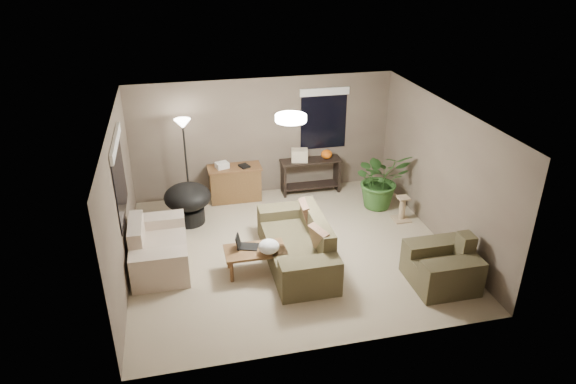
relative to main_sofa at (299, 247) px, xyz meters
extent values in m
plane|color=tan|center=(-0.05, 0.39, -0.29)|extent=(5.50, 5.50, 0.00)
plane|color=white|center=(-0.05, 0.39, 2.21)|extent=(5.50, 5.50, 0.00)
plane|color=#6C5E4F|center=(-0.05, 2.89, 0.96)|extent=(5.50, 0.00, 5.50)
plane|color=#6C5E4F|center=(-0.05, -2.11, 0.96)|extent=(5.50, 0.00, 5.50)
plane|color=#6C5E4F|center=(-2.80, 0.39, 0.96)|extent=(0.00, 5.00, 5.00)
plane|color=#6C5E4F|center=(2.70, 0.39, 0.96)|extent=(0.00, 5.00, 5.00)
cube|color=#453F29|center=(-0.04, 0.00, -0.08)|extent=(0.95, 1.48, 0.42)
cube|color=brown|center=(0.32, 0.00, 0.34)|extent=(0.22, 1.48, 0.43)
cube|color=#47412A|center=(-0.04, -0.92, 0.01)|extent=(0.95, 0.36, 0.60)
cube|color=#49432C|center=(-0.04, 0.92, 0.01)|extent=(0.95, 0.36, 0.60)
cube|color=#8C7251|center=(0.26, -0.45, 0.36)|extent=(0.36, 0.50, 0.47)
cube|color=#8C7251|center=(0.26, 0.45, 0.36)|extent=(0.26, 0.46, 0.47)
cube|color=#BFB6A3|center=(-2.29, 0.44, -0.08)|extent=(0.90, 0.88, 0.42)
cube|color=beige|center=(-2.63, 0.44, 0.34)|extent=(0.22, 0.88, 0.43)
cube|color=beige|center=(-2.29, -0.18, 0.01)|extent=(0.90, 0.36, 0.60)
cube|color=beige|center=(-2.29, 1.06, 0.01)|extent=(0.90, 0.36, 0.60)
cube|color=#453E29|center=(2.06, -1.10, -0.08)|extent=(0.95, 0.28, 0.42)
cube|color=#4E472F|center=(2.42, -1.10, 0.34)|extent=(0.22, 0.28, 0.43)
cube|color=#48422B|center=(2.06, -1.42, 0.01)|extent=(0.95, 0.36, 0.60)
cube|color=#46402A|center=(2.06, -0.78, 0.01)|extent=(0.95, 0.36, 0.60)
cube|color=brown|center=(-0.76, -0.12, 0.11)|extent=(1.00, 0.55, 0.04)
cylinder|color=brown|center=(-1.18, -0.32, -0.10)|extent=(0.06, 0.06, 0.38)
cylinder|color=brown|center=(-0.34, -0.32, -0.10)|extent=(0.06, 0.06, 0.38)
cylinder|color=brown|center=(-1.18, 0.08, -0.10)|extent=(0.06, 0.06, 0.38)
cylinder|color=brown|center=(-0.34, 0.08, -0.10)|extent=(0.06, 0.06, 0.38)
cube|color=black|center=(-0.86, -0.02, 0.13)|extent=(0.39, 0.32, 0.02)
cube|color=black|center=(-1.02, -0.02, 0.25)|extent=(0.13, 0.24, 0.22)
ellipsoid|color=white|center=(-0.56, -0.27, 0.24)|extent=(0.41, 0.39, 0.24)
cube|color=brown|center=(-0.73, 2.61, 0.06)|extent=(1.05, 0.45, 0.71)
cube|color=brown|center=(-0.73, 2.61, 0.44)|extent=(1.10, 0.50, 0.04)
cube|color=silver|center=(-0.98, 2.61, 0.52)|extent=(0.30, 0.27, 0.12)
cube|color=black|center=(-0.53, 2.56, 0.48)|extent=(0.25, 0.27, 0.04)
cube|color=black|center=(0.92, 2.62, 0.44)|extent=(1.30, 0.40, 0.04)
cube|color=black|center=(0.32, 2.62, 0.06)|extent=(0.05, 0.38, 0.71)
cube|color=black|center=(1.52, 2.62, 0.06)|extent=(0.05, 0.38, 0.71)
cube|color=black|center=(0.92, 2.62, -0.14)|extent=(1.25, 0.36, 0.03)
ellipsoid|color=orange|center=(1.27, 2.62, 0.55)|extent=(0.28, 0.28, 0.19)
cube|color=beige|center=(0.67, 2.62, 0.58)|extent=(0.39, 0.32, 0.26)
cylinder|color=black|center=(-1.74, 1.82, -0.14)|extent=(0.60, 0.60, 0.30)
ellipsoid|color=black|center=(-1.74, 1.82, 0.26)|extent=(1.02, 1.02, 0.50)
cylinder|color=black|center=(-1.70, 2.40, -0.28)|extent=(0.28, 0.28, 0.02)
cylinder|color=black|center=(-1.70, 2.40, 0.61)|extent=(0.04, 0.04, 1.78)
cone|color=white|center=(-1.70, 2.40, 1.53)|extent=(0.32, 0.32, 0.18)
cylinder|color=white|center=(-0.05, 0.39, 2.15)|extent=(0.50, 0.50, 0.10)
imported|color=#2D5923|center=(2.12, 1.64, 0.18)|extent=(1.10, 1.23, 0.96)
cube|color=tan|center=(2.33, 0.98, -0.28)|extent=(0.32, 0.32, 0.03)
cylinder|color=tan|center=(2.33, 0.98, -0.04)|extent=(0.12, 0.12, 0.44)
cube|color=tan|center=(2.33, 0.98, 0.19)|extent=(0.22, 0.22, 0.03)
cube|color=black|center=(-2.78, 0.69, 1.26)|extent=(0.01, 1.50, 1.30)
cube|color=white|center=(-2.76, 0.69, 1.86)|extent=(0.05, 1.56, 0.16)
cube|color=black|center=(1.25, 2.88, 1.26)|extent=(1.00, 0.01, 1.30)
cube|color=white|center=(1.25, 2.86, 1.86)|extent=(1.06, 0.05, 0.16)
camera|label=1|loc=(-1.82, -7.17, 4.62)|focal=32.00mm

